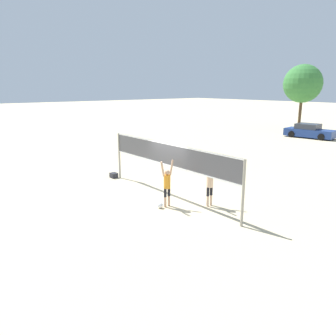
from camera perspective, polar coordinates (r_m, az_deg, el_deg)
ground_plane at (r=15.08m, az=0.00°, el=-5.06°), size 200.00×200.00×0.00m
volleyball_net at (r=14.59m, az=0.00°, el=1.77°), size 8.50×0.10×2.49m
player_spiker at (r=13.60m, az=-0.16°, el=-2.61°), size 0.28×0.68×1.99m
player_blocker at (r=13.77m, az=7.31°, el=-2.33°), size 0.28×0.69×2.06m
volleyball at (r=13.71m, az=-1.38°, el=-6.52°), size 0.24×0.24×0.24m
gear_bag at (r=18.45m, az=-9.43°, el=-1.26°), size 0.39×0.35×0.27m
parked_car_mid at (r=35.54m, az=23.41°, el=5.86°), size 4.84×2.42×1.39m
tree_left_cluster at (r=41.96m, az=22.42°, el=13.40°), size 4.36×4.36×7.47m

